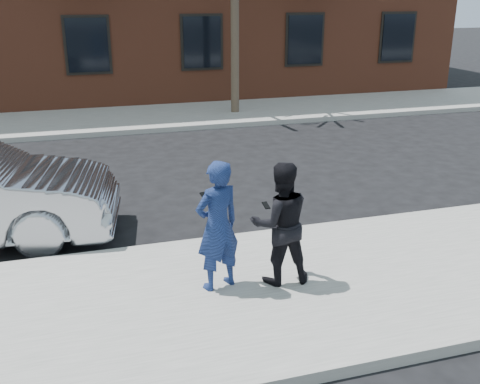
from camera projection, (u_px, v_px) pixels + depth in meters
name	position (u px, v px, depth m)	size (l,w,h in m)	color
ground	(139.00, 309.00, 7.15)	(100.00, 100.00, 0.00)	black
near_sidewalk	(142.00, 314.00, 6.90)	(50.00, 3.50, 0.15)	gray
near_curb	(126.00, 253.00, 8.53)	(50.00, 0.10, 0.15)	#999691
far_sidewalk	(93.00, 121.00, 17.27)	(50.00, 3.50, 0.15)	gray
far_curb	(96.00, 134.00, 15.65)	(50.00, 0.10, 0.15)	#999691
man_hoodie	(218.00, 226.00, 7.12)	(0.73, 0.60, 1.73)	navy
man_peacoat	(280.00, 223.00, 7.29)	(0.86, 0.69, 1.66)	black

